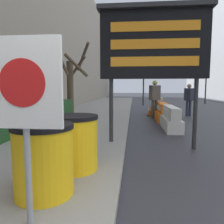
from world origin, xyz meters
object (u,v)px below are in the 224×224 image
object	(u,v)px
barrel_drum_middle	(75,142)
pedestrian_passerby	(189,97)
traffic_cone_near	(177,121)
warning_sign	(24,96)
traffic_light_near_curb	(144,71)
traffic_cone_mid	(150,110)
jersey_barrier_white	(171,119)
message_board	(154,44)
pedestrian_worker	(155,96)
jersey_barrier_cream	(158,107)
jersey_barrier_orange_near	(163,113)
barrel_drum_foreground	(44,159)
traffic_light_far_side	(207,72)

from	to	relation	value
barrel_drum_middle	pedestrian_passerby	bearing A→B (deg)	65.15
barrel_drum_middle	traffic_cone_near	xyz separation A→B (m)	(2.36, 3.82, -0.20)
barrel_drum_middle	pedestrian_passerby	world-z (taller)	pedestrian_passerby
warning_sign	traffic_light_near_curb	bearing A→B (deg)	83.72
pedestrian_passerby	traffic_cone_mid	bearing A→B (deg)	-119.87
warning_sign	jersey_barrier_white	distance (m)	6.33
message_board	traffic_light_near_curb	bearing A→B (deg)	88.43
barrel_drum_middle	pedestrian_worker	size ratio (longest dim) A/B	0.49
traffic_cone_near	pedestrian_worker	xyz separation A→B (m)	(-0.42, 3.38, 0.69)
message_board	jersey_barrier_cream	world-z (taller)	message_board
jersey_barrier_orange_near	traffic_light_near_curb	world-z (taller)	traffic_light_near_curb
message_board	jersey_barrier_cream	size ratio (longest dim) A/B	1.58
barrel_drum_foreground	traffic_cone_near	xyz separation A→B (m)	(2.52, 4.68, -0.20)
warning_sign	traffic_cone_mid	distance (m)	9.72
message_board	traffic_cone_near	xyz separation A→B (m)	(0.97, 1.92, -2.08)
pedestrian_worker	traffic_light_near_curb	bearing A→B (deg)	62.49
jersey_barrier_orange_near	jersey_barrier_white	bearing A→B (deg)	-90.00
jersey_barrier_cream	message_board	bearing A→B (deg)	-97.22
jersey_barrier_orange_near	traffic_light_far_side	bearing A→B (deg)	64.00
pedestrian_worker	jersey_barrier_cream	bearing A→B (deg)	49.07
traffic_cone_mid	pedestrian_passerby	world-z (taller)	pedestrian_passerby
jersey_barrier_orange_near	pedestrian_passerby	world-z (taller)	pedestrian_passerby
barrel_drum_middle	jersey_barrier_cream	bearing A→B (deg)	75.41
barrel_drum_middle	warning_sign	size ratio (longest dim) A/B	0.50
pedestrian_worker	pedestrian_passerby	size ratio (longest dim) A/B	1.10
traffic_cone_mid	pedestrian_passerby	distance (m)	2.07
barrel_drum_middle	traffic_cone_near	world-z (taller)	barrel_drum_middle
traffic_light_far_side	traffic_cone_near	bearing A→B (deg)	-110.88
traffic_light_near_curb	barrel_drum_middle	bearing A→B (deg)	-96.68
warning_sign	barrel_drum_foreground	bearing A→B (deg)	99.67
barrel_drum_foreground	traffic_cone_near	size ratio (longest dim) A/B	1.15
jersey_barrier_cream	pedestrian_passerby	size ratio (longest dim) A/B	1.28
traffic_cone_near	warning_sign	bearing A→B (deg)	-114.52
traffic_light_near_curb	traffic_light_far_side	bearing A→B (deg)	21.17
message_board	pedestrian_worker	world-z (taller)	message_board
barrel_drum_foreground	jersey_barrier_cream	distance (m)	9.77
barrel_drum_middle	traffic_cone_near	size ratio (longest dim) A/B	1.15
traffic_cone_near	pedestrian_passerby	world-z (taller)	pedestrian_passerby
pedestrian_worker	pedestrian_passerby	world-z (taller)	pedestrian_worker
barrel_drum_foreground	barrel_drum_middle	bearing A→B (deg)	79.31
barrel_drum_foreground	traffic_cone_mid	world-z (taller)	barrel_drum_foreground
message_board	jersey_barrier_white	size ratio (longest dim) A/B	1.75
barrel_drum_foreground	traffic_light_near_curb	distance (m)	16.04
message_board	pedestrian_passerby	world-z (taller)	message_board
message_board	pedestrian_worker	xyz separation A→B (m)	(0.55, 5.30, -1.39)
traffic_light_far_side	pedestrian_worker	xyz separation A→B (m)	(-5.50, -9.93, -1.80)
message_board	traffic_light_far_side	distance (m)	16.39
message_board	pedestrian_passerby	size ratio (longest dim) A/B	2.01
traffic_cone_mid	traffic_light_near_curb	world-z (taller)	traffic_light_near_curb
jersey_barrier_white	pedestrian_passerby	world-z (taller)	pedestrian_passerby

